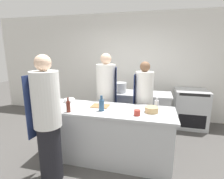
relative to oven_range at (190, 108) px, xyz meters
The scene contains 16 objects.
ground_plane 2.42m from the oven_range, 132.83° to the right, with size 16.00×16.00×0.00m, color #4C4947.
wall_back 1.91m from the oven_range, 166.45° to the left, with size 8.00×0.06×2.80m.
prep_counter 2.37m from the oven_range, 132.83° to the right, with size 2.20×0.76×0.89m.
pass_counter 1.40m from the oven_range, 159.05° to the right, with size 1.63×0.62×0.89m.
oven_range is the anchor object (origin of this frame).
chef_at_prep_near 3.35m from the oven_range, 132.92° to the right, with size 0.40×0.38×1.79m.
chef_at_stove 2.14m from the oven_range, 150.05° to the right, with size 0.44×0.42×1.78m.
chef_at_pass_far 1.57m from the oven_range, 134.02° to the right, with size 0.35×0.34×1.64m.
bottle_olive_oil 1.80m from the oven_range, 118.36° to the right, with size 0.07×0.07×0.19m.
bottle_vinegar 2.55m from the oven_range, 132.11° to the right, with size 0.08×0.08×0.25m.
bottle_wine 3.01m from the oven_range, 136.71° to the right, with size 0.06×0.06×0.23m.
bowl_mixing_large 2.89m from the oven_range, 147.16° to the right, with size 0.20×0.20×0.06m.
bowl_prep_small 2.01m from the oven_range, 117.30° to the right, with size 0.21×0.21×0.09m.
cup 2.26m from the oven_range, 119.80° to the right, with size 0.09×0.09×0.08m.
cutting_board 2.45m from the oven_range, 137.00° to the right, with size 0.29×0.23×0.01m.
stockpot 1.81m from the oven_range, 161.11° to the right, with size 0.29×0.29×0.23m.
Camera 1 is at (0.74, -2.64, 1.84)m, focal length 28.00 mm.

